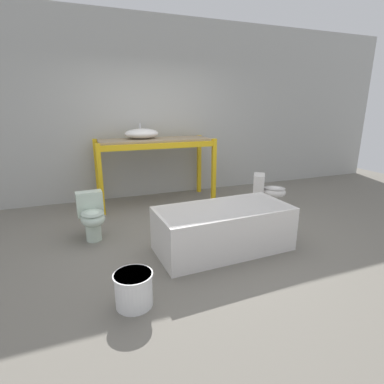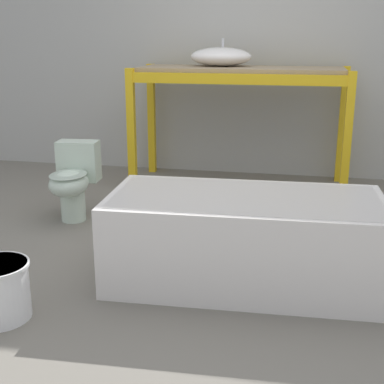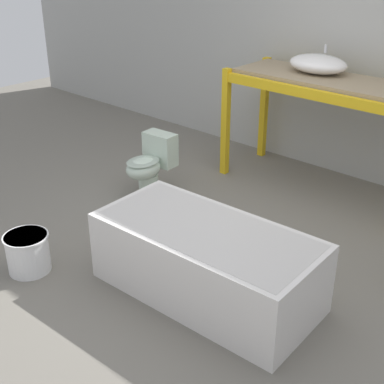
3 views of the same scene
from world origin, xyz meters
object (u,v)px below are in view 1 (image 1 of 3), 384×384
(sink_basin, at_px, (142,134))
(bucket_white, at_px, (134,289))
(toilet_far, at_px, (268,191))
(bathtub_main, at_px, (223,225))
(toilet_near, at_px, (92,215))

(sink_basin, relative_size, bucket_white, 1.69)
(sink_basin, height_order, bucket_white, sink_basin)
(toilet_far, bearing_deg, bathtub_main, 161.44)
(toilet_far, distance_m, bucket_white, 3.03)
(toilet_far, height_order, bucket_white, toilet_far)
(sink_basin, distance_m, bathtub_main, 2.42)
(sink_basin, xyz_separation_m, bucket_white, (-0.72, -2.87, -1.06))
(toilet_far, relative_size, bucket_white, 1.77)
(bathtub_main, relative_size, bucket_white, 4.73)
(sink_basin, relative_size, toilet_near, 0.96)
(bathtub_main, bearing_deg, toilet_near, 147.08)
(toilet_near, bearing_deg, bathtub_main, -34.45)
(toilet_near, xyz_separation_m, toilet_far, (2.76, 0.14, 0.00))
(bathtub_main, height_order, bucket_white, bathtub_main)
(bathtub_main, xyz_separation_m, bucket_white, (-1.20, -0.68, -0.15))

